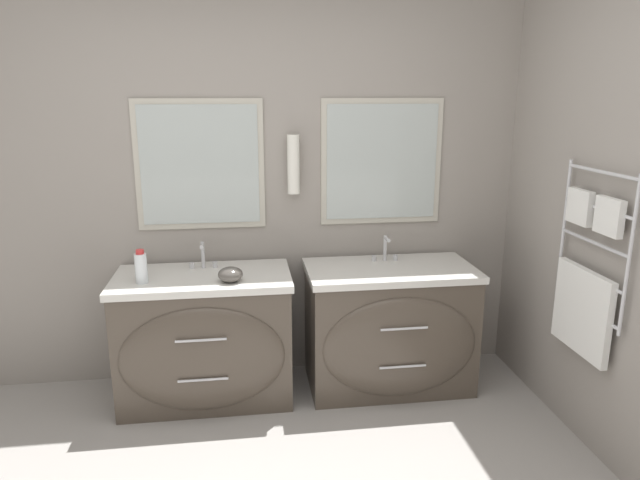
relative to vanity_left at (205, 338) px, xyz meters
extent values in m
cube|color=gray|center=(0.34, 0.37, 0.90)|extent=(5.00, 0.06, 2.60)
cube|color=#BCB7A8|center=(0.00, 0.34, 1.00)|extent=(0.79, 0.02, 0.80)
cube|color=#B2BCBA|center=(0.00, 0.33, 1.00)|extent=(0.72, 0.01, 0.73)
cube|color=#BCB7A8|center=(1.15, 0.34, 1.00)|extent=(0.79, 0.02, 0.80)
cube|color=#B2BCBA|center=(1.15, 0.33, 1.00)|extent=(0.72, 0.01, 0.73)
cylinder|color=white|center=(0.57, 0.29, 1.00)|extent=(0.08, 0.08, 0.37)
cube|color=silver|center=(0.57, 0.33, 1.00)|extent=(0.05, 0.02, 0.08)
cube|color=gray|center=(2.07, -0.64, 0.90)|extent=(0.06, 3.69, 2.60)
cylinder|color=silver|center=(2.00, -0.96, 0.70)|extent=(0.02, 0.02, 0.77)
cylinder|color=silver|center=(2.00, -0.41, 0.70)|extent=(0.02, 0.02, 0.77)
cylinder|color=silver|center=(2.00, -0.68, 1.06)|extent=(0.02, 0.55, 0.02)
cylinder|color=silver|center=(2.00, -0.68, 0.88)|extent=(0.02, 0.55, 0.02)
cylinder|color=silver|center=(2.00, -0.68, 0.70)|extent=(0.02, 0.55, 0.02)
cylinder|color=silver|center=(2.00, -0.68, 0.52)|extent=(0.02, 0.55, 0.02)
cylinder|color=silver|center=(2.00, -0.68, 0.35)|extent=(0.02, 0.55, 0.02)
cube|color=white|center=(1.98, -0.68, 0.34)|extent=(0.04, 0.46, 0.45)
cube|color=white|center=(1.98, -0.80, 0.86)|extent=(0.04, 0.19, 0.18)
cube|color=white|center=(1.98, -0.56, 0.86)|extent=(0.04, 0.19, 0.18)
cube|color=#4C4238|center=(0.00, 0.04, -0.03)|extent=(1.01, 0.54, 0.75)
ellipsoid|color=#4C4238|center=(0.00, -0.23, -0.03)|extent=(0.93, 0.12, 0.63)
cube|color=silver|center=(0.00, 0.04, 0.37)|extent=(1.04, 0.57, 0.04)
ellipsoid|color=white|center=(0.00, 0.01, 0.34)|extent=(0.41, 0.35, 0.09)
cylinder|color=silver|center=(0.00, -0.30, 0.12)|extent=(0.28, 0.01, 0.01)
cylinder|color=silver|center=(0.00, -0.30, -0.12)|extent=(0.28, 0.01, 0.01)
cube|color=#4C4238|center=(1.15, 0.04, -0.03)|extent=(1.01, 0.54, 0.75)
ellipsoid|color=#4C4238|center=(1.15, -0.23, -0.03)|extent=(0.93, 0.12, 0.63)
cube|color=silver|center=(1.15, 0.04, 0.37)|extent=(1.04, 0.57, 0.04)
ellipsoid|color=white|center=(1.15, 0.01, 0.34)|extent=(0.41, 0.35, 0.09)
cylinder|color=silver|center=(1.15, -0.30, 0.12)|extent=(0.28, 0.01, 0.01)
cylinder|color=silver|center=(1.15, -0.30, -0.12)|extent=(0.28, 0.01, 0.01)
cylinder|color=silver|center=(0.00, 0.19, 0.47)|extent=(0.02, 0.02, 0.17)
cylinder|color=silver|center=(0.00, 0.14, 0.54)|extent=(0.02, 0.09, 0.02)
cylinder|color=silver|center=(-0.07, 0.19, 0.41)|extent=(0.03, 0.03, 0.04)
cylinder|color=silver|center=(0.07, 0.19, 0.41)|extent=(0.03, 0.03, 0.04)
cylinder|color=silver|center=(1.15, 0.19, 0.47)|extent=(0.02, 0.02, 0.17)
cylinder|color=silver|center=(1.15, 0.14, 0.54)|extent=(0.02, 0.09, 0.02)
cylinder|color=silver|center=(1.08, 0.19, 0.41)|extent=(0.03, 0.03, 0.04)
cylinder|color=silver|center=(1.22, 0.19, 0.41)|extent=(0.03, 0.03, 0.04)
cylinder|color=silver|center=(-0.33, -0.06, 0.47)|extent=(0.07, 0.07, 0.17)
cylinder|color=red|center=(-0.33, -0.06, 0.57)|extent=(0.04, 0.04, 0.02)
ellipsoid|color=#4C4742|center=(0.17, -0.11, 0.43)|extent=(0.14, 0.14, 0.09)
camera|label=1|loc=(0.25, -3.24, 1.43)|focal=32.00mm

